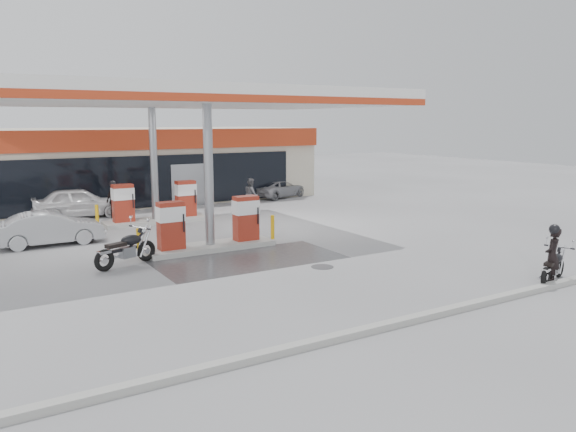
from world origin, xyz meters
name	(u,v)px	position (x,y,z in m)	size (l,w,h in m)	color
ground	(235,261)	(0.00, 0.00, 0.00)	(90.00, 90.00, 0.00)	gray
wet_patch	(249,259)	(0.50, 0.00, 0.00)	(6.00, 3.00, 0.00)	#4C4C4F
drain_cover	(322,267)	(2.00, -2.00, 0.00)	(0.70, 0.70, 0.01)	#38383A
kerb	(378,328)	(0.00, -7.00, 0.07)	(28.00, 0.25, 0.15)	gray
store_building	(110,165)	(0.01, 15.94, 2.01)	(22.00, 8.22, 4.00)	beige
canopy	(176,98)	(0.00, 5.00, 5.27)	(16.00, 10.02, 5.51)	silver
pump_island_near	(210,229)	(0.00, 2.00, 0.71)	(5.14, 1.30, 1.78)	#9E9E99
pump_island_far	(156,207)	(0.00, 8.00, 0.71)	(5.14, 1.30, 1.78)	#9E9E99
main_motorcycle	(553,267)	(6.62, -6.62, 0.41)	(1.77, 0.82, 0.94)	black
biker_main	(552,256)	(6.44, -6.68, 0.78)	(0.57, 0.37, 1.57)	black
parked_motorcycle	(127,250)	(-3.10, 1.22, 0.51)	(2.14, 1.10, 1.15)	black
sedan_white	(79,202)	(-2.60, 11.20, 0.70)	(1.65, 4.10, 1.40)	silver
attendant	(251,194)	(5.22, 9.00, 0.80)	(0.78, 0.61, 1.61)	#57575C
hatchback_silver	(50,228)	(-4.68, 5.60, 0.61)	(1.29, 3.69, 1.22)	#999BA0
parked_car_right	(279,189)	(8.79, 12.34, 0.50)	(1.66, 3.60, 1.00)	#93949A
biker_walking	(114,200)	(-1.26, 10.20, 0.81)	(0.95, 0.40, 1.63)	black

